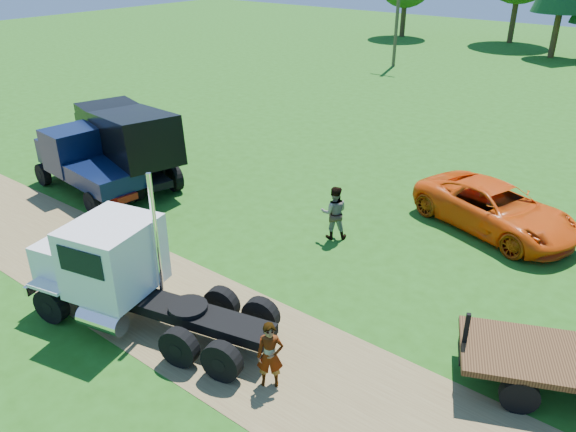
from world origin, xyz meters
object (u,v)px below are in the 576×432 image
Objects in this scene: navy_truck at (82,161)px; orange_pickup at (496,208)px; white_semi_tractor at (117,272)px; black_dump_truck at (124,137)px; spectator_a at (270,355)px.

orange_pickup is (14.86, 7.18, -0.50)m from navy_truck.
white_semi_tractor is 1.19× the size of navy_truck.
navy_truck is 1.02× the size of orange_pickup.
spectator_a is (13.39, -6.20, -1.03)m from black_dump_truck.
white_semi_tractor is 9.70m from navy_truck.
spectator_a is at bearing -11.00° from navy_truck.
white_semi_tractor is 5.07m from spectator_a.
orange_pickup is at bearing 47.33° from spectator_a.
black_dump_truck is (-8.38, 6.67, 0.43)m from white_semi_tractor.
black_dump_truck is at bearing 128.41° from white_semi_tractor.
navy_truck reaches higher than orange_pickup.
white_semi_tractor reaches higher than orange_pickup.
orange_pickup is at bearing 35.19° from black_dump_truck.
orange_pickup is (6.31, 11.75, -0.64)m from white_semi_tractor.
orange_pickup is 3.49× the size of spectator_a.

